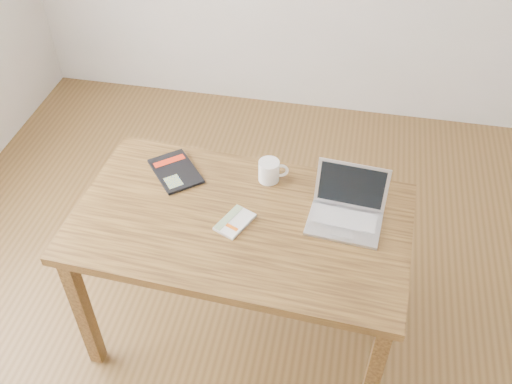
% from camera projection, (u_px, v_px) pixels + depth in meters
% --- Properties ---
extents(room, '(4.04, 4.04, 2.70)m').
position_uv_depth(room, '(260.00, 103.00, 1.76)').
color(room, brown).
rests_on(room, ground).
extents(desk, '(1.36, 0.83, 0.75)m').
position_uv_depth(desk, '(241.00, 234.00, 2.30)').
color(desk, '#533819').
rests_on(desk, ground).
extents(white_guidebook, '(0.15, 0.18, 0.01)m').
position_uv_depth(white_guidebook, '(235.00, 222.00, 2.22)').
color(white_guidebook, silver).
rests_on(white_guidebook, desk).
extents(black_guidebook, '(0.28, 0.29, 0.01)m').
position_uv_depth(black_guidebook, '(175.00, 171.00, 2.44)').
color(black_guidebook, black).
rests_on(black_guidebook, desk).
extents(laptop, '(0.30, 0.27, 0.20)m').
position_uv_depth(laptop, '(347.00, 209.00, 2.22)').
color(laptop, silver).
rests_on(laptop, desk).
extents(coffee_mug, '(0.13, 0.09, 0.09)m').
position_uv_depth(coffee_mug, '(270.00, 171.00, 2.38)').
color(coffee_mug, white).
rests_on(coffee_mug, desk).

